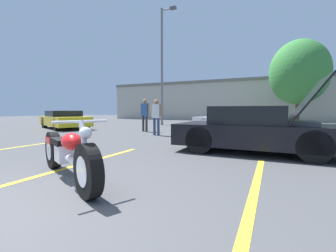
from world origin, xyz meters
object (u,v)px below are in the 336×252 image
object	(u,v)px
light_pole	(163,62)
parked_car_right_row	(233,121)
spectator_near_motorcycle	(145,112)
show_car_hood_open	(255,130)
parked_car_left_row	(64,120)
spectator_by_show_car	(156,114)
tree_background	(299,72)
motorcycle	(67,154)

from	to	relation	value
light_pole	parked_car_right_row	xyz separation A→B (m)	(5.52, -2.44, -4.11)
spectator_near_motorcycle	show_car_hood_open	bearing A→B (deg)	-33.45
spectator_near_motorcycle	parked_car_left_row	bearing A→B (deg)	-176.22
light_pole	spectator_by_show_car	world-z (taller)	light_pole
show_car_hood_open	spectator_by_show_car	world-z (taller)	show_car_hood_open
tree_background	motorcycle	size ratio (longest dim) A/B	2.71
parked_car_right_row	light_pole	bearing A→B (deg)	178.49
light_pole	spectator_near_motorcycle	distance (m)	6.34
motorcycle	parked_car_left_row	xyz separation A→B (m)	(-8.57, 7.19, 0.13)
tree_background	spectator_by_show_car	world-z (taller)	tree_background
light_pole	tree_background	xyz separation A→B (m)	(9.25, 5.60, -0.55)
motorcycle	spectator_by_show_car	distance (m)	6.52
light_pole	motorcycle	size ratio (longest dim) A/B	3.48
light_pole	spectator_by_show_car	xyz separation A→B (m)	(2.79, -6.27, -3.71)
show_car_hood_open	spectator_by_show_car	distance (m)	4.93
motorcycle	spectator_near_motorcycle	distance (m)	8.18
tree_background	parked_car_left_row	xyz separation A→B (m)	(-13.32, -10.95, -3.56)
parked_car_left_row	parked_car_right_row	bearing A→B (deg)	40.61
parked_car_right_row	spectator_by_show_car	world-z (taller)	spectator_by_show_car
motorcycle	tree_background	bearing A→B (deg)	101.72
parked_car_right_row	spectator_near_motorcycle	bearing A→B (deg)	-125.75
light_pole	motorcycle	xyz separation A→B (m)	(4.50, -12.54, -4.23)
show_car_hood_open	spectator_by_show_car	xyz separation A→B (m)	(-4.27, 2.44, 0.34)
light_pole	spectator_by_show_car	distance (m)	7.80
parked_car_left_row	spectator_by_show_car	xyz separation A→B (m)	(6.85, -0.92, 0.39)
tree_background	parked_car_right_row	size ratio (longest dim) A/B	1.39
parked_car_right_row	parked_car_left_row	world-z (taller)	parked_car_right_row
parked_car_right_row	tree_background	bearing A→B (deg)	87.46
tree_background	parked_car_right_row	world-z (taller)	tree_background
motorcycle	spectator_by_show_car	world-z (taller)	spectator_by_show_car
light_pole	spectator_near_motorcycle	xyz separation A→B (m)	(1.43, -4.99, -3.64)
light_pole	spectator_by_show_car	bearing A→B (deg)	-66.01
tree_background	spectator_near_motorcycle	size ratio (longest dim) A/B	3.94
tree_background	light_pole	bearing A→B (deg)	-148.83
spectator_near_motorcycle	parked_car_right_row	bearing A→B (deg)	31.89
tree_background	show_car_hood_open	bearing A→B (deg)	-98.71
parked_car_left_row	spectator_by_show_car	distance (m)	6.93
light_pole	parked_car_left_row	size ratio (longest dim) A/B	1.84
motorcycle	parked_car_left_row	world-z (taller)	parked_car_left_row
motorcycle	parked_car_right_row	bearing A→B (deg)	110.63
light_pole	tree_background	world-z (taller)	light_pole
show_car_hood_open	light_pole	bearing A→B (deg)	129.42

